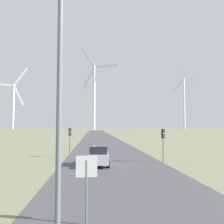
# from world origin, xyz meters

# --- Properties ---
(road_surface) EXTENTS (10.00, 240.00, 0.01)m
(road_surface) POSITION_xyz_m (0.00, 48.00, 0.00)
(road_surface) COLOR #47474C
(road_surface) RESTS_ON ground
(streetlamp) EXTENTS (2.75, 0.32, 12.75)m
(streetlamp) POSITION_xyz_m (-3.08, 5.35, 7.68)
(streetlamp) COLOR slate
(streetlamp) RESTS_ON ground
(stop_sign_near) EXTENTS (0.81, 0.07, 2.56)m
(stop_sign_near) POSITION_xyz_m (-2.19, 6.39, 1.79)
(stop_sign_near) COLOR slate
(stop_sign_near) RESTS_ON ground
(traffic_light_post_near_left) EXTENTS (0.28, 0.34, 3.41)m
(traffic_light_post_near_left) POSITION_xyz_m (-4.62, 23.62, 2.51)
(traffic_light_post_near_left) COLOR slate
(traffic_light_post_near_left) RESTS_ON ground
(traffic_light_post_near_right) EXTENTS (0.28, 0.34, 3.33)m
(traffic_light_post_near_right) POSITION_xyz_m (5.06, 19.48, 2.45)
(traffic_light_post_near_right) COLOR slate
(traffic_light_post_near_right) RESTS_ON ground
(car_approaching) EXTENTS (1.90, 4.14, 1.83)m
(car_approaching) POSITION_xyz_m (-1.46, 18.47, 0.91)
(car_approaching) COLOR #B7BCC1
(car_approaching) RESTS_ON ground
(wind_turbine_far_left) EXTENTS (36.28, 3.09, 64.20)m
(wind_turbine_far_left) POSITION_xyz_m (-83.70, 228.67, 28.33)
(wind_turbine_far_left) COLOR silver
(wind_turbine_far_left) RESTS_ON ground
(wind_turbine_left) EXTENTS (31.36, 11.68, 72.92)m
(wind_turbine_left) POSITION_xyz_m (-1.22, 186.00, 33.08)
(wind_turbine_left) COLOR silver
(wind_turbine_left) RESTS_ON ground
(wind_turbine_center) EXTENTS (29.29, 7.71, 69.37)m
(wind_turbine_center) POSITION_xyz_m (91.43, 214.71, 31.44)
(wind_turbine_center) COLOR silver
(wind_turbine_center) RESTS_ON ground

